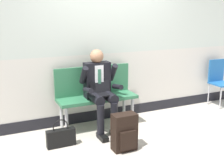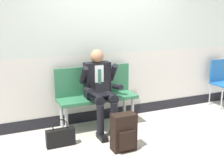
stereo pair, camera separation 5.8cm
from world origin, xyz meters
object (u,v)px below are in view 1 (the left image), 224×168
person_seated (100,88)px  folding_chair (219,78)px  backpack (125,133)px  handbag (61,137)px  bench_with_person (95,92)px

person_seated → folding_chair: (2.61, 0.19, -0.14)m
person_seated → folding_chair: person_seated is taller
person_seated → folding_chair: size_ratio=1.39×
backpack → handbag: bearing=149.0°
handbag → folding_chair: 3.38m
handbag → folding_chair: bearing=8.4°
bench_with_person → person_seated: bearing=-90.0°
bench_with_person → handbag: (-0.72, -0.50, -0.44)m
backpack → handbag: (-0.75, 0.45, -0.11)m
bench_with_person → handbag: size_ratio=3.17×
person_seated → backpack: size_ratio=2.48×
backpack → folding_chair: (2.57, 0.94, 0.30)m
person_seated → handbag: (-0.72, -0.30, -0.55)m
bench_with_person → folding_chair: (2.61, -0.02, -0.03)m
bench_with_person → person_seated: size_ratio=1.00×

